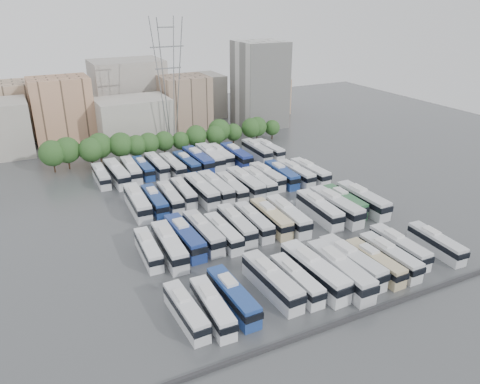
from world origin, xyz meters
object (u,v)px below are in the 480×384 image
bus_r1_s13 (363,200)px  bus_r2_s4 (184,192)px  bus_r0_s13 (436,243)px  bus_r3_s4 (157,165)px  bus_r3_s1 (117,173)px  bus_r3_s5 (173,166)px  bus_r1_s11 (336,206)px  bus_r1_s4 (223,233)px  bus_r0_s9 (374,262)px  bus_r3_s7 (198,160)px  bus_r0_s10 (390,256)px  bus_r2_s1 (137,202)px  apartment_tower (260,84)px  bus_r1_s0 (148,249)px  bus_r0_s7 (340,270)px  bus_r1_s1 (169,246)px  bus_r0_s1 (212,307)px  bus_r0_s0 (186,311)px  bus_r1_s12 (344,201)px  bus_r3_s8 (210,157)px  bus_r2_s3 (170,197)px  bus_r0_s2 (233,296)px  bus_r0_s6 (314,271)px  bus_r3_s3 (143,168)px  bus_r2_s7 (232,187)px  bus_r2_s8 (245,183)px  bus_r2_s10 (267,176)px  bus_r1_s5 (236,224)px  bus_r1_s3 (203,232)px  bus_r0_s4 (272,281)px  bus_r1_s8 (288,215)px  bus_r3_s6 (186,163)px  bus_r2_s9 (259,181)px  bus_r0_s8 (351,262)px  bus_r3_s9 (220,155)px  bus_r1_s2 (185,237)px  bus_r0_s11 (399,247)px  bus_r2_s13 (310,172)px  bus_r3_s10 (236,155)px  electricity_pylon (169,78)px  bus_r2_s11 (282,174)px  bus_r2_s12 (296,173)px  bus_r3_s0 (101,176)px  bus_r3_s12 (257,150)px  bus_r1_s6 (254,221)px  bus_r3_s2 (131,170)px  bus_r1_s7 (271,218)px

bus_r1_s13 → bus_r2_s4: bearing=145.8°
bus_r0_s13 → bus_r3_s4: bearing=120.8°
bus_r3_s1 → bus_r3_s5: size_ratio=1.09×
bus_r1_s11 → bus_r1_s4: bearing=178.0°
bus_r0_s9 → bus_r3_s7: size_ratio=0.84×
bus_r1_s13 → bus_r0_s10: bearing=-119.1°
bus_r1_s4 → bus_r2_s1: size_ratio=0.86×
apartment_tower → bus_r1_s0: (-55.30, -63.98, -11.33)m
bus_r0_s7 → bus_r0_s13: bus_r0_s7 is taller
bus_r0_s9 → bus_r1_s1: bearing=143.8°
bus_r0_s1 → bus_r1_s0: size_ratio=1.04×
bus_r0_s0 → bus_r1_s12: bus_r1_s12 is taller
bus_r0_s1 → bus_r0_s7: 19.96m
bus_r3_s4 → bus_r3_s8: (13.31, -0.73, 0.24)m
bus_r2_s3 → bus_r3_s1: (-6.59, 17.63, 0.23)m
bus_r0_s2 → bus_r0_s6: bearing=-1.7°
apartment_tower → bus_r3_s3: 54.23m
bus_r2_s7 → bus_r3_s5: size_ratio=0.99×
bus_r2_s8 → bus_r0_s13: bearing=-66.6°
bus_r1_s1 → bus_r2_s10: bearing=36.8°
apartment_tower → bus_r1_s5: apartment_tower is taller
bus_r0_s2 → bus_r3_s1: 53.23m
bus_r0_s2 → bus_r1_s3: bearing=78.7°
bus_r3_s1 → bus_r0_s4: bearing=-81.6°
bus_r1_s8 → bus_r3_s6: bus_r1_s8 is taller
bus_r1_s13 → bus_r2_s9: (-13.32, 17.95, -0.22)m
bus_r0_s8 → bus_r2_s1: (-23.18, 35.88, 0.03)m
bus_r3_s7 → bus_r1_s5: bearing=-102.8°
bus_r1_s3 → bus_r3_s9: bus_r1_s3 is taller
bus_r0_s8 → bus_r1_s0: bearing=143.2°
bus_r1_s2 → bus_r1_s1: bearing=-153.3°
bus_r1_s3 → bus_r1_s5: (6.35, 0.05, -0.05)m
bus_r0_s10 → bus_r2_s9: (-3.18, 36.33, 0.02)m
bus_r1_s0 → bus_r0_s11: bearing=-23.1°
bus_r3_s7 → bus_r0_s2: bearing=-108.9°
bus_r1_s5 → bus_r2_s13: 31.05m
bus_r1_s2 → bus_r2_s3: 17.47m
bus_r3_s10 → apartment_tower: bearing=52.0°
bus_r0_s6 → electricity_pylon: bearing=84.9°
bus_r1_s8 → bus_r2_s8: bus_r2_s8 is taller
bus_r2_s11 → bus_r2_s12: bearing=-12.2°
bus_r0_s13 → bus_r3_s0: bearing=130.7°
bus_r1_s4 → bus_r3_s0: bus_r1_s4 is taller
bus_r3_s12 → bus_r2_s8: bearing=-124.3°
bus_r0_s6 → bus_r3_s7: 53.60m
bus_r1_s6 → bus_r2_s3: size_ratio=1.02×
bus_r2_s7 → bus_r3_s2: bus_r3_s2 is taller
bus_r1_s7 → bus_r3_s7: 35.13m
bus_r0_s8 → bus_r0_s11: bus_r0_s8 is taller
bus_r0_s1 → bus_r0_s6: 16.51m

